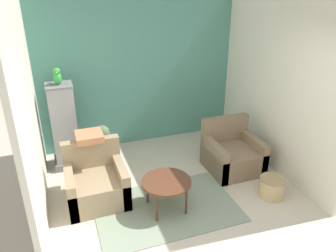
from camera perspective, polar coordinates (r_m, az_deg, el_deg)
name	(u,v)px	position (r m, az deg, el deg)	size (l,w,h in m)	color
ground_plane	(212,251)	(4.21, 7.66, -20.80)	(20.00, 20.00, 0.00)	beige
wall_back_accent	(139,72)	(6.14, -5.07, 9.38)	(3.77, 0.06, 2.79)	#4C897A
wall_left	(29,116)	(4.46, -23.08, 1.58)	(0.06, 3.12, 2.79)	beige
wall_right	(277,86)	(5.55, 18.46, 6.60)	(0.06, 3.12, 2.79)	beige
area_rug	(166,208)	(4.77, -0.28, -14.07)	(1.97, 1.28, 0.01)	gray
coffee_table	(166,183)	(4.52, -0.29, -9.95)	(0.68, 0.68, 0.47)	#512D1E
armchair_left	(96,183)	(4.90, -12.39, -9.74)	(0.83, 0.82, 0.84)	#8E7A5B
armchair_right	(232,154)	(5.62, 11.08, -4.85)	(0.83, 0.82, 0.84)	#7A664C
birdcage	(65,127)	(5.72, -17.56, -0.23)	(0.48, 0.48, 1.45)	slate
parrot	(57,77)	(5.43, -18.72, 8.15)	(0.13, 0.23, 0.28)	green
potted_plant	(103,141)	(5.91, -11.25, -2.55)	(0.26, 0.24, 0.63)	brown
wicker_basket	(272,187)	(5.14, 17.65, -10.02)	(0.37, 0.37, 0.31)	tan
throw_pillow	(89,136)	(4.86, -13.55, -1.78)	(0.38, 0.38, 0.10)	#B2704C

